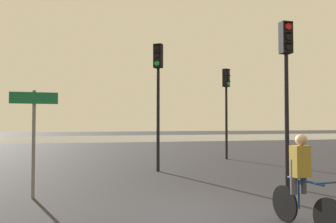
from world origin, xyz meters
TOP-DOWN VIEW (x-y plane):
  - ground_plane at (0.00, 0.00)m, footprint 120.00×120.00m
  - water_strip at (0.00, 31.93)m, footprint 80.00×16.00m
  - traffic_light_far_right at (4.49, 9.12)m, footprint 0.40×0.42m
  - traffic_light_center at (0.34, 5.94)m, footprint 0.40×0.42m
  - traffic_light_near_right at (3.23, 2.09)m, footprint 0.33×0.34m
  - direction_sign_post at (-3.46, 2.40)m, footprint 1.10×0.14m
  - cyclist at (1.39, -1.11)m, footprint 0.46×1.71m

SIDE VIEW (x-z plane):
  - ground_plane at x=0.00m, z-range 0.00..0.00m
  - water_strip at x=0.00m, z-range 0.00..0.01m
  - cyclist at x=1.39m, z-range 0.01..1.63m
  - direction_sign_post at x=-3.46m, z-range 0.40..3.00m
  - traffic_light_far_right at x=4.49m, z-range 0.87..5.37m
  - traffic_light_near_right at x=3.23m, z-range 0.90..5.56m
  - traffic_light_center at x=0.34m, z-range 0.91..5.69m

